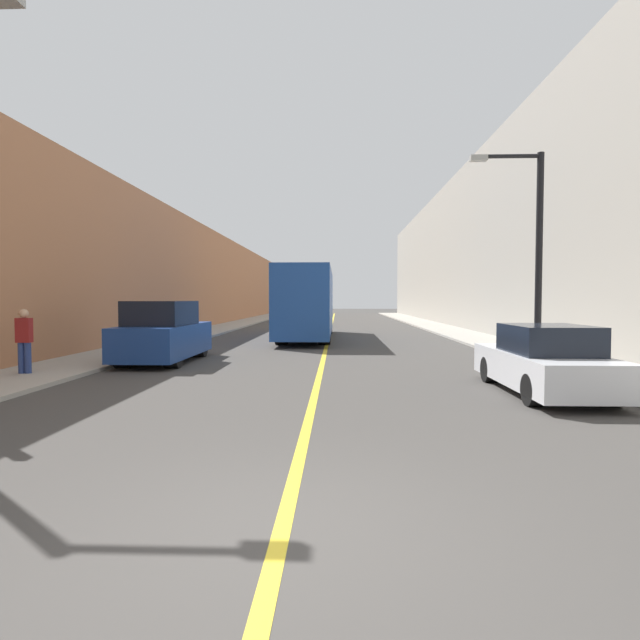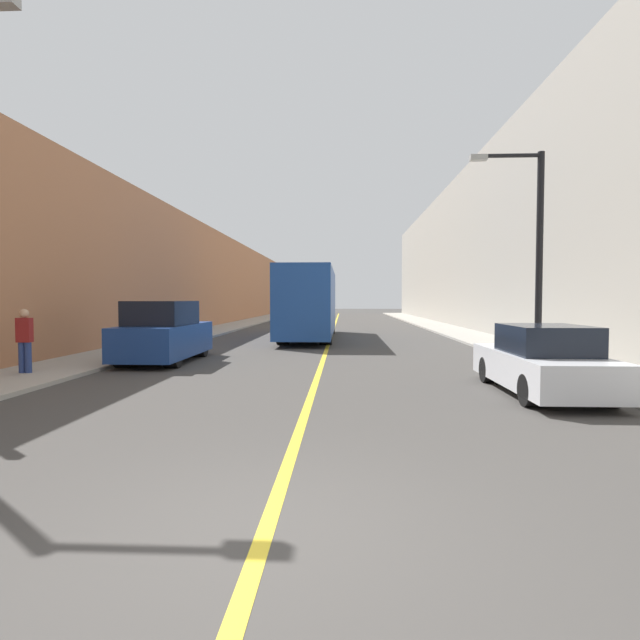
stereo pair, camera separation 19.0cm
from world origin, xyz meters
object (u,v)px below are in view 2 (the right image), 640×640
at_px(parked_suv_left, 164,334).
at_px(pedestrian, 25,340).
at_px(bus, 310,302).
at_px(street_lamp_right, 533,243).
at_px(car_right_near, 542,363).

bearing_deg(parked_suv_left, pedestrian, -128.59).
bearing_deg(bus, street_lamp_right, -55.08).
relative_size(bus, car_right_near, 2.52).
xyz_separation_m(bus, pedestrian, (-6.59, -13.01, -0.90)).
relative_size(bus, parked_suv_left, 2.44).
xyz_separation_m(parked_suv_left, street_lamp_right, (11.40, -0.70, 2.79)).
bearing_deg(pedestrian, car_right_near, -7.98).
bearing_deg(pedestrian, street_lamp_right, 10.12).
bearing_deg(street_lamp_right, parked_suv_left, 176.49).
bearing_deg(street_lamp_right, car_right_near, -107.32).
bearing_deg(parked_suv_left, car_right_near, -26.21).
relative_size(bus, street_lamp_right, 1.79).
bearing_deg(street_lamp_right, pedestrian, -169.88).
relative_size(parked_suv_left, street_lamp_right, 0.73).
distance_m(bus, pedestrian, 14.61).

